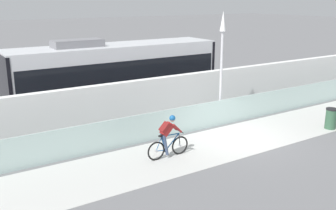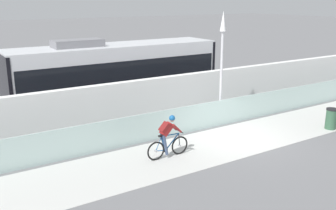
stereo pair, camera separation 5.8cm
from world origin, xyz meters
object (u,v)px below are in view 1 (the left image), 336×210
at_px(cyclist_on_bike, 168,137).
at_px(trash_bin, 331,119).
at_px(lamp_post_antenna, 222,54).
at_px(tram, 116,75).

height_order(cyclist_on_bike, trash_bin, cyclist_on_bike).
bearing_deg(lamp_post_antenna, cyclist_on_bike, -153.41).
bearing_deg(tram, lamp_post_antenna, -56.54).
relative_size(lamp_post_antenna, trash_bin, 5.42).
xyz_separation_m(tram, cyclist_on_bike, (-1.19, -6.85, -1.09)).
distance_m(cyclist_on_bike, lamp_post_antenna, 5.42).
height_order(lamp_post_antenna, trash_bin, lamp_post_antenna).
xyz_separation_m(tram, trash_bin, (6.76, -8.10, -1.41)).
bearing_deg(lamp_post_antenna, tram, 123.46).
bearing_deg(cyclist_on_bike, trash_bin, -8.92).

